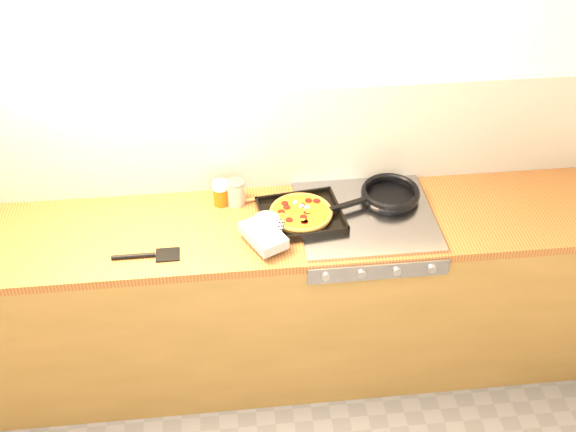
{
  "coord_description": "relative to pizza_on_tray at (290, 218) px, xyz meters",
  "views": [
    {
      "loc": [
        -0.17,
        -1.38,
        2.88
      ],
      "look_at": [
        0.1,
        1.08,
        0.95
      ],
      "focal_mm": 45.0,
      "sensor_mm": 36.0,
      "label": 1
    }
  ],
  "objects": [
    {
      "name": "counter_run",
      "position": [
        -0.11,
        0.03,
        -0.49
      ],
      "size": [
        3.2,
        0.62,
        0.9
      ],
      "color": "brown",
      "rests_on": "ground"
    },
    {
      "name": "frying_pan",
      "position": [
        0.47,
        0.13,
        -0.0
      ],
      "size": [
        0.47,
        0.34,
        0.04
      ],
      "color": "black",
      "rests_on": "stovetop"
    },
    {
      "name": "juice_glass",
      "position": [
        -0.3,
        0.19,
        0.02
      ],
      "size": [
        0.08,
        0.08,
        0.12
      ],
      "color": "#CA450B",
      "rests_on": "counter_run"
    },
    {
      "name": "room_shell",
      "position": [
        -0.11,
        0.31,
        0.21
      ],
      "size": [
        3.2,
        3.2,
        3.2
      ],
      "color": "white",
      "rests_on": "ground"
    },
    {
      "name": "stovetop",
      "position": [
        0.34,
        0.03,
        -0.04
      ],
      "size": [
        0.6,
        0.56,
        0.02
      ],
      "primitive_type": "cube",
      "color": "#9D9CA1",
      "rests_on": "counter_run"
    },
    {
      "name": "pizza_on_tray",
      "position": [
        0.0,
        0.0,
        0.0
      ],
      "size": [
        0.48,
        0.45,
        0.06
      ],
      "color": "black",
      "rests_on": "stovetop"
    },
    {
      "name": "black_spatula",
      "position": [
        -0.61,
        -0.14,
        -0.03
      ],
      "size": [
        0.28,
        0.09,
        0.02
      ],
      "color": "black",
      "rests_on": "counter_run"
    },
    {
      "name": "wooden_spoon",
      "position": [
        -0.07,
        0.2,
        -0.03
      ],
      "size": [
        0.3,
        0.05,
        0.02
      ],
      "color": "#AC7E49",
      "rests_on": "counter_run"
    },
    {
      "name": "tomato_can",
      "position": [
        -0.23,
        0.19,
        0.02
      ],
      "size": [
        0.09,
        0.09,
        0.12
      ],
      "color": "#AB200D",
      "rests_on": "counter_run"
    }
  ]
}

